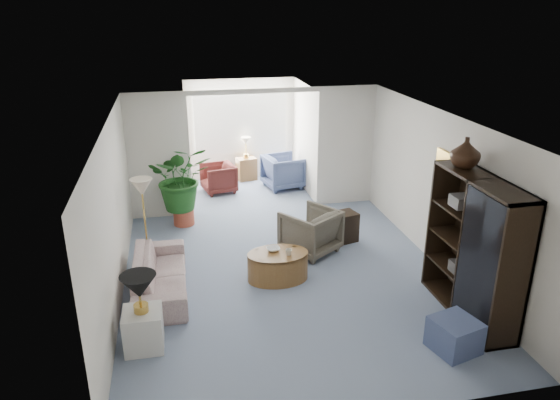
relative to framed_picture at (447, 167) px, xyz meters
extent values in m
plane|color=#8393AD|center=(-2.46, 0.10, -1.70)|extent=(6.00, 6.00, 0.00)
plane|color=#8393AD|center=(-2.46, 4.20, -1.70)|extent=(2.60, 2.60, 0.00)
cube|color=white|center=(-4.36, 3.10, -0.45)|extent=(1.20, 0.12, 2.50)
cube|color=white|center=(-0.56, 3.10, -0.45)|extent=(1.20, 0.12, 2.50)
cube|color=white|center=(-2.46, 3.10, 0.75)|extent=(2.60, 0.12, 0.10)
cube|color=white|center=(-2.46, 5.28, -0.30)|extent=(2.20, 0.02, 1.50)
cube|color=white|center=(-2.46, 5.25, -0.30)|extent=(2.20, 0.02, 1.50)
cube|color=beige|center=(0.00, 0.00, 0.00)|extent=(0.04, 0.50, 0.40)
imported|color=beige|center=(-4.40, 0.14, -1.42)|extent=(0.77, 1.92, 0.56)
cube|color=silver|center=(-4.60, -1.21, -1.44)|extent=(0.48, 0.48, 0.52)
cone|color=black|center=(-4.60, -1.21, -0.83)|extent=(0.44, 0.44, 0.30)
cone|color=beige|center=(-4.62, 1.35, -0.45)|extent=(0.36, 0.36, 0.28)
cylinder|color=brown|center=(-2.61, 0.13, -1.47)|extent=(1.02, 1.02, 0.45)
imported|color=white|center=(-2.66, 0.23, -1.22)|extent=(0.22, 0.22, 0.05)
imported|color=beige|center=(-2.46, 0.03, -1.20)|extent=(0.11, 0.11, 0.09)
imported|color=#696253|center=(-1.87, 0.97, -1.32)|extent=(1.16, 1.16, 0.77)
cube|color=black|center=(-1.17, 1.27, -1.43)|extent=(0.53, 0.46, 0.54)
cube|color=black|center=(-0.23, -1.31, -0.72)|extent=(0.47, 1.77, 1.96)
imported|color=#311C10|center=(-0.23, -0.81, 0.47)|extent=(0.40, 0.40, 0.42)
cube|color=#4A5880|center=(-0.83, -2.05, -1.49)|extent=(0.63, 0.63, 0.41)
cylinder|color=#B04933|center=(-3.97, 2.62, -1.54)|extent=(0.40, 0.40, 0.32)
imported|color=#1E541C|center=(-3.97, 2.62, -0.74)|extent=(1.15, 1.00, 1.28)
imported|color=#4A5880|center=(-1.62, 4.34, -1.32)|extent=(0.99, 0.97, 0.77)
imported|color=#50201B|center=(-3.12, 4.34, -1.38)|extent=(0.84, 0.82, 0.65)
cube|color=brown|center=(-2.37, 5.09, -1.43)|extent=(0.51, 0.43, 0.54)
cube|color=#575552|center=(-0.28, -0.98, -0.16)|extent=(0.30, 0.26, 0.16)
cube|color=#34312F|center=(-0.28, -1.18, -1.06)|extent=(0.30, 0.26, 0.16)
cube|color=#44413F|center=(-0.28, -1.56, -0.61)|extent=(0.30, 0.26, 0.16)
camera|label=1|loc=(-4.06, -6.93, 2.37)|focal=33.53mm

